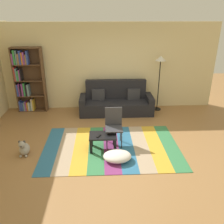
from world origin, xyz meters
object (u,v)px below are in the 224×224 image
at_px(pouf, 117,156).
at_px(standing_lamp, 160,65).
at_px(couch, 116,102).
at_px(bookshelf, 27,81).
at_px(tv_remote, 99,136).
at_px(coffee_table, 103,138).
at_px(folding_chair, 114,123).
at_px(dog, 24,148).

xyz_separation_m(pouf, standing_lamp, (1.50, 2.84, 1.34)).
relative_size(couch, pouf, 3.76).
relative_size(bookshelf, standing_lamp, 1.16).
xyz_separation_m(couch, tv_remote, (-0.54, -2.26, 0.05)).
bearing_deg(coffee_table, bookshelf, 133.22).
relative_size(pouf, folding_chair, 0.67).
distance_m(couch, folding_chair, 1.96).
relative_size(coffee_table, folding_chair, 0.69).
bearing_deg(standing_lamp, bookshelf, 178.52).
relative_size(couch, coffee_table, 3.66).
bearing_deg(coffee_table, standing_lamp, 52.80).
distance_m(couch, tv_remote, 2.32).
relative_size(couch, standing_lamp, 1.30).
distance_m(couch, bookshelf, 2.86).
height_order(coffee_table, standing_lamp, standing_lamp).
bearing_deg(bookshelf, standing_lamp, -1.48).
xyz_separation_m(pouf, tv_remote, (-0.39, 0.41, 0.28)).
bearing_deg(dog, couch, 46.90).
bearing_deg(couch, tv_remote, -103.44).
xyz_separation_m(coffee_table, tv_remote, (-0.09, -0.06, 0.09)).
bearing_deg(bookshelf, couch, -5.78).
distance_m(bookshelf, dog, 2.81).
xyz_separation_m(coffee_table, dog, (-1.75, -0.15, -0.13)).
xyz_separation_m(dog, standing_lamp, (3.55, 2.52, 1.29)).
distance_m(pouf, standing_lamp, 3.48).
relative_size(coffee_table, pouf, 1.03).
bearing_deg(tv_remote, couch, 103.45).
bearing_deg(standing_lamp, couch, -172.68).
distance_m(couch, standing_lamp, 1.76).
height_order(pouf, tv_remote, tv_remote).
bearing_deg(couch, standing_lamp, 7.32).
bearing_deg(tv_remote, coffee_table, 59.64).
bearing_deg(tv_remote, folding_chair, 69.10).
bearing_deg(dog, pouf, -8.94).
height_order(coffee_table, tv_remote, tv_remote).
bearing_deg(standing_lamp, folding_chair, -126.11).
bearing_deg(dog, folding_chair, 11.49).
height_order(bookshelf, coffee_table, bookshelf).
height_order(bookshelf, standing_lamp, bookshelf).
bearing_deg(bookshelf, tv_remote, -48.66).
distance_m(dog, tv_remote, 1.67).
height_order(standing_lamp, tv_remote, standing_lamp).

